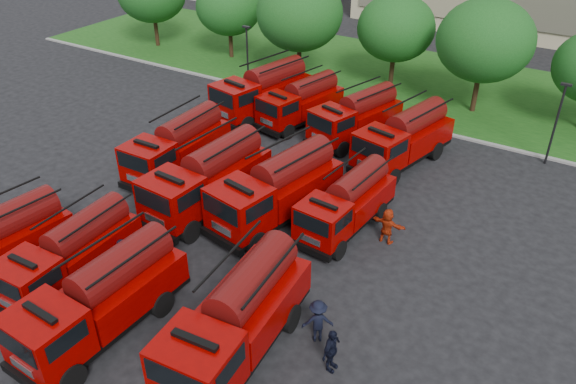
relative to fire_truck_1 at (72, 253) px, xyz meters
name	(u,v)px	position (x,y,z in m)	size (l,w,h in m)	color
ground	(212,247)	(3.54, 5.07, -1.52)	(140.00, 140.00, 0.00)	black
lawn	(411,81)	(3.54, 31.07, -1.46)	(70.00, 16.00, 0.12)	#164612
curb	(369,115)	(3.54, 22.97, -1.45)	(70.00, 0.30, 0.14)	gray
tree_1	(229,7)	(-12.46, 28.07, 3.03)	(5.71, 5.71, 6.98)	#382314
tree_2	(300,14)	(-4.46, 26.57, 3.84)	(6.72, 6.72, 8.22)	#382314
tree_3	(396,28)	(2.54, 29.07, 3.17)	(5.88, 5.88, 7.19)	#382314
tree_4	(485,41)	(9.54, 27.57, 3.70)	(6.55, 6.55, 8.01)	#382314
lamp_post_0	(247,55)	(-6.46, 22.27, 1.38)	(0.60, 0.25, 5.11)	black
lamp_post_1	(557,120)	(15.54, 22.27, 1.38)	(0.60, 0.25, 5.11)	black
fire_truck_1	(72,253)	(0.00, 0.00, 0.00)	(2.67, 6.73, 3.02)	black
fire_truck_2	(102,298)	(3.43, -1.40, 0.16)	(2.86, 7.39, 3.33)	black
fire_truck_3	(238,318)	(8.53, 0.45, 0.23)	(3.35, 7.85, 3.48)	black
fire_truck_4	(178,146)	(-2.62, 9.87, 0.15)	(2.80, 7.33, 3.31)	black
fire_truck_5	(208,179)	(1.31, 7.74, 0.26)	(3.22, 7.93, 3.54)	black
fire_truck_6	(277,189)	(4.90, 8.77, 0.26)	(4.01, 8.12, 3.54)	black
fire_truck_7	(347,203)	(8.27, 9.88, -0.04)	(2.78, 6.62, 2.94)	black
fire_truck_8	(263,91)	(-3.00, 19.20, 0.28)	(4.20, 8.22, 3.57)	black
fire_truck_9	(301,102)	(-0.08, 19.49, 0.02)	(3.66, 7.07, 3.07)	black
fire_truck_10	(356,116)	(4.23, 19.22, 0.07)	(4.16, 7.32, 3.16)	black
fire_truck_11	(404,138)	(8.09, 17.72, 0.17)	(4.08, 7.74, 3.36)	black
firefighter_2	(330,368)	(11.87, 1.55, -1.52)	(1.11, 0.63, 1.90)	black
firefighter_3	(317,339)	(10.74, 2.57, -1.52)	(1.24, 0.64, 1.91)	black
firefighter_4	(126,269)	(1.21, 1.69, -1.52)	(0.79, 0.52, 1.61)	black
firefighter_5	(385,241)	(10.47, 9.87, -1.52)	(1.73, 0.74, 1.86)	#B22B0D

